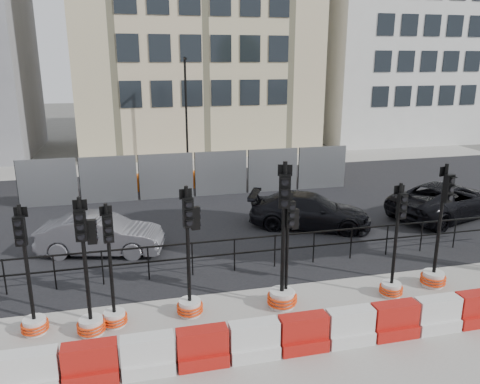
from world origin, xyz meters
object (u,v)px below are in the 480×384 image
object	(u,v)px
traffic_signal_a	(32,308)
traffic_signal_h	(436,262)
car_c	(310,211)
traffic_signal_d	(190,286)

from	to	relation	value
traffic_signal_a	traffic_signal_h	xyz separation A→B (m)	(9.94, -0.10, 0.07)
traffic_signal_a	car_c	size ratio (longest dim) A/B	0.64
traffic_signal_h	car_c	distance (m)	5.29
traffic_signal_h	car_c	size ratio (longest dim) A/B	0.72
traffic_signal_a	car_c	distance (m)	9.79
traffic_signal_d	car_c	bearing A→B (deg)	37.35
traffic_signal_h	car_c	bearing A→B (deg)	88.94
traffic_signal_d	car_c	world-z (taller)	traffic_signal_d
traffic_signal_a	traffic_signal_d	bearing A→B (deg)	7.06
traffic_signal_a	traffic_signal_d	size ratio (longest dim) A/B	0.94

